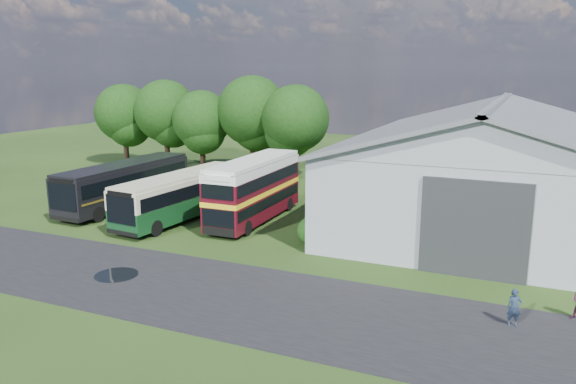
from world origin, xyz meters
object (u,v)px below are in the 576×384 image
at_px(storage_shed, 494,160).
at_px(bus_green_single, 182,195).
at_px(bus_dark_single, 125,184).
at_px(visitor_a, 514,308).
at_px(bus_maroon_double, 254,190).

relative_size(storage_shed, bus_green_single, 2.13).
relative_size(bus_dark_single, visitor_a, 7.81).
bearing_deg(bus_green_single, bus_maroon_double, 24.02).
bearing_deg(bus_dark_single, bus_green_single, -10.35).
xyz_separation_m(storage_shed, bus_maroon_double, (-14.83, -6.85, -2.02)).
height_order(bus_maroon_double, visitor_a, bus_maroon_double).
bearing_deg(bus_dark_single, visitor_a, -17.67).
xyz_separation_m(bus_green_single, bus_maroon_double, (4.78, 1.63, 0.46)).
height_order(storage_shed, visitor_a, storage_shed).
distance_m(storage_shed, bus_maroon_double, 16.46).
distance_m(storage_shed, visitor_a, 17.48).
height_order(storage_shed, bus_dark_single, storage_shed).
bearing_deg(visitor_a, bus_dark_single, 143.84).
relative_size(bus_maroon_double, visitor_a, 6.43).
xyz_separation_m(bus_maroon_double, bus_dark_single, (-10.71, -0.36, -0.37)).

